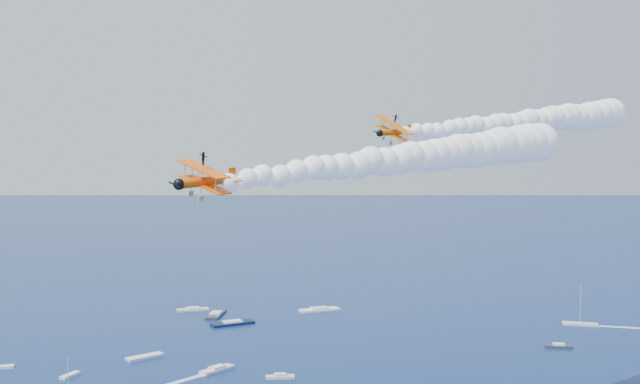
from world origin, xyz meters
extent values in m
cube|color=silver|center=(-5.79, 104.53, 0.35)|extent=(9.78, 8.60, 0.70)
cube|color=silver|center=(114.13, 133.16, 0.35)|extent=(11.58, 8.08, 0.70)
cube|color=#2E333D|center=(92.78, 108.46, 0.35)|extent=(8.00, 4.64, 0.70)
cube|color=#2B2E39|center=(-2.27, 170.81, 0.35)|extent=(8.30, 14.66, 0.70)
cube|color=black|center=(2.33, 156.27, 0.35)|extent=(15.03, 8.61, 0.70)
cube|color=silver|center=(9.29, 94.79, 0.35)|extent=(7.35, 2.83, 0.70)
cube|color=silver|center=(-24.59, 120.55, 0.35)|extent=(10.65, 8.14, 0.70)
cube|color=silver|center=(-9.94, 180.54, 0.35)|extent=(11.51, 4.45, 0.70)
cube|color=white|center=(34.50, 171.73, 0.35)|extent=(15.10, 7.17, 0.70)
cube|color=white|center=(-42.55, 106.64, 0.35)|extent=(4.80, 6.02, 0.70)
camera|label=1|loc=(-16.87, -88.04, 56.43)|focal=42.01mm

